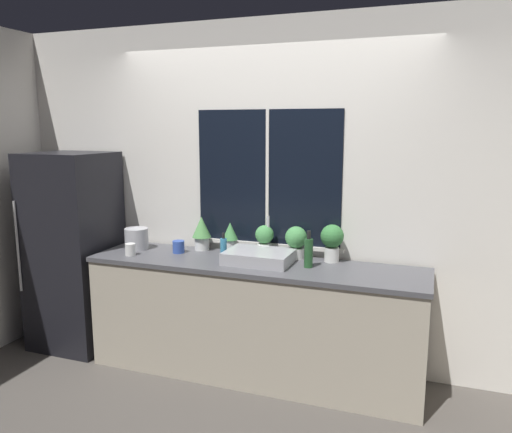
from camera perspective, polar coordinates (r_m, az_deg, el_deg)
name	(u,v)px	position (r m, az deg, el deg)	size (l,w,h in m)	color
ground_plane	(240,391)	(3.82, -1.88, -19.33)	(14.00, 14.00, 0.00)	#4C4742
wall_back	(269,195)	(3.97, 1.49, 2.49)	(8.00, 0.09, 2.70)	silver
wall_left	(100,176)	(5.78, -17.36, 4.47)	(0.06, 7.00, 2.70)	silver
counter	(253,319)	(3.87, -0.30, -11.60)	(2.55, 0.60, 0.89)	#B2A893
refrigerator	(74,251)	(4.56, -20.09, -3.68)	(0.65, 0.63, 1.67)	black
sink	(259,257)	(3.72, 0.37, -4.60)	(0.49, 0.41, 0.32)	#ADADB2
potted_plant_far_left	(202,231)	(4.09, -6.23, -1.69)	(0.15, 0.15, 0.28)	white
potted_plant_left	(230,236)	(4.00, -2.97, -2.27)	(0.13, 0.13, 0.25)	white
potted_plant_center	(264,239)	(3.90, 0.98, -2.55)	(0.14, 0.14, 0.24)	white
potted_plant_right	(296,241)	(3.82, 4.60, -2.77)	(0.17, 0.17, 0.25)	white
potted_plant_far_right	(332,240)	(3.75, 8.69, -2.65)	(0.17, 0.17, 0.28)	white
soap_bottle	(224,248)	(3.84, -3.73, -3.57)	(0.05, 0.05, 0.20)	teal
bottle_tall	(309,252)	(3.60, 6.03, -4.08)	(0.06, 0.06, 0.27)	#235128
mug_white	(130,249)	(4.05, -14.17, -3.67)	(0.08, 0.08, 0.09)	white
mug_blue	(179,247)	(4.05, -8.84, -3.44)	(0.09, 0.09, 0.10)	#3351AD
kettle	(137,238)	(4.23, -13.50, -2.38)	(0.19, 0.19, 0.19)	#B2B2B7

